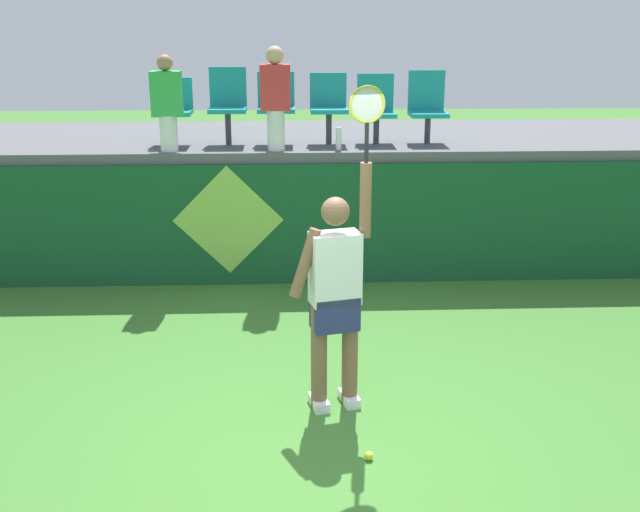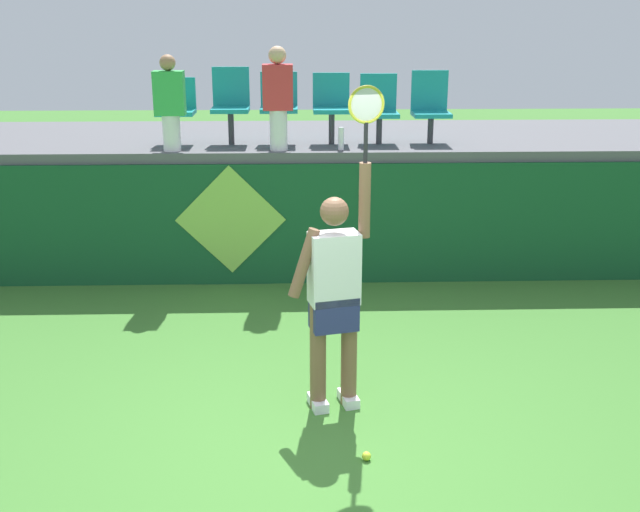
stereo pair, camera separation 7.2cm
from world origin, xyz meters
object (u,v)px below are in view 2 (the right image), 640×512
Objects in this scene: tennis_player at (335,292)px; spectator_1 at (278,96)px; water_bottle at (341,139)px; spectator_0 at (170,102)px; stadium_chair_3 at (331,104)px; stadium_chair_2 at (279,103)px; stadium_chair_5 at (430,105)px; tennis_ball at (366,456)px; stadium_chair_4 at (379,106)px; stadium_chair_0 at (176,107)px; stadium_chair_1 at (231,102)px.

spectator_1 is (-0.49, 3.20, 1.17)m from tennis_player.
spectator_1 is (-0.72, 0.02, 0.48)m from water_bottle.
tennis_player is 2.40× the size of spectator_0.
stadium_chair_3 is 0.79m from spectator_1.
stadium_chair_2 is 0.48m from spectator_1.
stadium_chair_2 is 1.81m from stadium_chair_5.
water_bottle is at bearing -156.14° from stadium_chair_5.
tennis_ball is 4.92m from stadium_chair_4.
tennis_ball is (0.19, -0.82, -0.95)m from tennis_player.
stadium_chair_5 reaches higher than stadium_chair_0.
stadium_chair_3 is at bearing -0.02° from stadium_chair_2.
spectator_1 reaches higher than stadium_chair_5.
stadium_chair_5 is at bearing 8.99° from spectator_0.
water_bottle is at bearing -13.74° from stadium_chair_0.
water_bottle is 0.29× the size of stadium_chair_1.
tennis_player is 1.27m from tennis_ball.
stadium_chair_0 is at bearing 166.26° from water_bottle.
stadium_chair_0 is (-1.71, 3.66, 1.00)m from tennis_player.
water_bottle is at bearing -1.28° from spectator_1.
stadium_chair_1 is 1.10× the size of stadium_chair_4.
stadium_chair_3 reaches higher than stadium_chair_0.
stadium_chair_3 is 0.57m from stadium_chair_4.
spectator_0 is 1.22m from spectator_1.
spectator_0 reaches higher than stadium_chair_0.
stadium_chair_1 is at bearing 179.37° from stadium_chair_2.
stadium_chair_0 is at bearing -179.79° from stadium_chair_4.
stadium_chair_4 is at bearing 11.15° from spectator_0.
tennis_ball is 5.03m from stadium_chair_5.
tennis_player is 3.78m from spectator_0.
spectator_0 is (-3.03, -0.48, 0.10)m from stadium_chair_5.
stadium_chair_0 is 0.92× the size of stadium_chair_2.
stadium_chair_1 is at bearing 36.47° from spectator_0.
stadium_chair_0 is at bearing -179.85° from stadium_chair_2.
stadium_chair_2 is at bearing 90.00° from spectator_1.
spectator_0 is (-1.84, -0.47, 0.08)m from stadium_chair_3.
spectator_0 is at bearing -143.53° from stadium_chair_1.
tennis_ball is 0.06× the size of spectator_0.
stadium_chair_5 is 1.88m from spectator_1.
stadium_chair_1 reaches higher than tennis_ball.
stadium_chair_2 is at bearing -179.70° from stadium_chair_5.
spectator_0 is at bearing -168.85° from stadium_chair_4.
tennis_player is 4.15m from stadium_chair_0.
spectator_1 reaches higher than water_bottle.
tennis_ball is 0.08× the size of stadium_chair_2.
tennis_player is at bearing -61.86° from spectator_0.
stadium_chair_4 is (0.51, 4.49, 1.95)m from tennis_ball.
spectator_1 reaches higher than stadium_chair_4.
tennis_ball is 4.89m from spectator_0.
stadium_chair_5 is at bearing 0.24° from stadium_chair_0.
water_bottle is 2.01m from stadium_chair_0.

